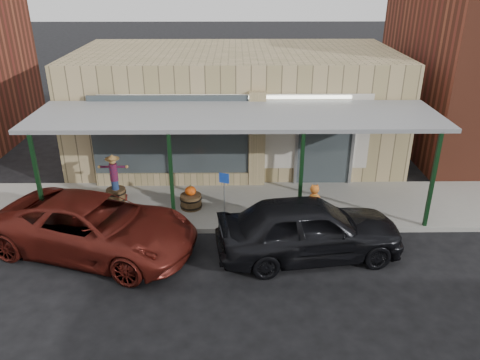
{
  "coord_description": "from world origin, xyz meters",
  "views": [
    {
      "loc": [
        -0.02,
        -9.68,
        7.03
      ],
      "look_at": [
        0.11,
        2.6,
        1.42
      ],
      "focal_mm": 35.0,
      "sensor_mm": 36.0,
      "label": 1
    }
  ],
  "objects_px": {
    "barrel_pumpkin": "(191,200)",
    "parked_sedan": "(309,228)",
    "handicap_sign": "(224,190)",
    "barrel_scarecrow": "(115,185)",
    "car_maroon": "(95,226)"
  },
  "relations": [
    {
      "from": "barrel_pumpkin",
      "to": "parked_sedan",
      "type": "relative_size",
      "value": 0.17
    },
    {
      "from": "barrel_scarecrow",
      "to": "handicap_sign",
      "type": "distance_m",
      "value": 3.73
    },
    {
      "from": "handicap_sign",
      "to": "car_maroon",
      "type": "xyz_separation_m",
      "value": [
        -3.4,
        -1.51,
        -0.33
      ]
    },
    {
      "from": "handicap_sign",
      "to": "parked_sedan",
      "type": "distance_m",
      "value": 2.88
    },
    {
      "from": "handicap_sign",
      "to": "car_maroon",
      "type": "bearing_deg",
      "value": -136.3
    },
    {
      "from": "parked_sedan",
      "to": "car_maroon",
      "type": "xyz_separation_m",
      "value": [
        -5.65,
        0.27,
        -0.07
      ]
    },
    {
      "from": "barrel_pumpkin",
      "to": "handicap_sign",
      "type": "distance_m",
      "value": 1.43
    },
    {
      "from": "barrel_scarecrow",
      "to": "barrel_pumpkin",
      "type": "xyz_separation_m",
      "value": [
        2.45,
        -0.52,
        -0.26
      ]
    },
    {
      "from": "parked_sedan",
      "to": "car_maroon",
      "type": "bearing_deg",
      "value": 79.47
    },
    {
      "from": "handicap_sign",
      "to": "parked_sedan",
      "type": "relative_size",
      "value": 0.29
    },
    {
      "from": "barrel_pumpkin",
      "to": "handicap_sign",
      "type": "bearing_deg",
      "value": -32.65
    },
    {
      "from": "barrel_scarecrow",
      "to": "handicap_sign",
      "type": "height_order",
      "value": "barrel_scarecrow"
    },
    {
      "from": "parked_sedan",
      "to": "barrel_pumpkin",
      "type": "bearing_deg",
      "value": 45.63
    },
    {
      "from": "barrel_scarecrow",
      "to": "barrel_pumpkin",
      "type": "relative_size",
      "value": 1.85
    },
    {
      "from": "barrel_scarecrow",
      "to": "car_maroon",
      "type": "height_order",
      "value": "barrel_scarecrow"
    }
  ]
}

